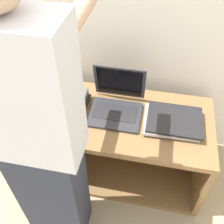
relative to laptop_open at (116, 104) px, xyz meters
The scene contains 7 objects.
ground_plane 0.70m from the laptop_open, 90.00° to the right, with size 12.00×12.00×0.00m, color tan.
cart 0.33m from the laptop_open, 90.00° to the left, with size 1.24×0.58×0.56m.
laptop_open is the anchor object (origin of this frame).
laptop_stack_left 0.36m from the laptop_open, behind, with size 0.35×0.28×0.09m.
laptop_stack_right 0.36m from the laptop_open, ahead, with size 0.35×0.28×0.06m.
person 0.63m from the laptop_open, 114.83° to the right, with size 0.40×0.53×1.64m.
inventory_tag 0.38m from the laptop_open, 161.92° to the right, with size 0.06×0.02×0.01m.
Camera 1 is at (0.21, -0.84, 1.75)m, focal length 42.00 mm.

